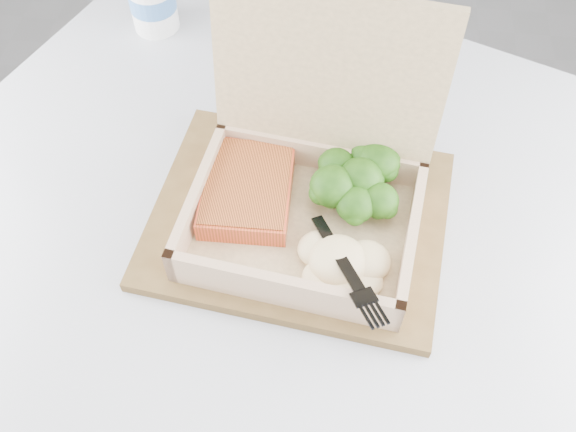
# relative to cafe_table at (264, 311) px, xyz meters

# --- Properties ---
(floor) EXTENTS (4.00, 4.00, 0.00)m
(floor) POSITION_rel_cafe_table_xyz_m (0.25, 0.31, -0.55)
(floor) COLOR gray
(floor) RESTS_ON ground
(cafe_table) EXTENTS (1.06, 1.06, 0.74)m
(cafe_table) POSITION_rel_cafe_table_xyz_m (0.00, 0.00, 0.00)
(cafe_table) COLOR black
(cafe_table) RESTS_ON floor
(serving_tray) EXTENTS (0.34, 0.28, 0.01)m
(serving_tray) POSITION_rel_cafe_table_xyz_m (0.04, 0.02, 0.20)
(serving_tray) COLOR brown
(serving_tray) RESTS_ON cafe_table
(takeout_container) EXTENTS (0.26, 0.24, 0.22)m
(takeout_container) POSITION_rel_cafe_table_xyz_m (0.05, 0.03, 0.26)
(takeout_container) COLOR tan
(takeout_container) RESTS_ON serving_tray
(salmon_fillet) EXTENTS (0.10, 0.12, 0.03)m
(salmon_fillet) POSITION_rel_cafe_table_xyz_m (-0.01, 0.03, 0.23)
(salmon_fillet) COLOR #E34B2C
(salmon_fillet) RESTS_ON takeout_container
(broccoli_pile) EXTENTS (0.11, 0.11, 0.04)m
(broccoli_pile) POSITION_rel_cafe_table_xyz_m (0.10, 0.05, 0.23)
(broccoli_pile) COLOR #306817
(broccoli_pile) RESTS_ON takeout_container
(mashed_potatoes) EXTENTS (0.09, 0.08, 0.03)m
(mashed_potatoes) POSITION_rel_cafe_table_xyz_m (0.09, -0.05, 0.23)
(mashed_potatoes) COLOR beige
(mashed_potatoes) RESTS_ON takeout_container
(plastic_fork) EXTENTS (0.09, 0.14, 0.03)m
(plastic_fork) POSITION_rel_cafe_table_xyz_m (0.08, -0.03, 0.24)
(plastic_fork) COLOR black
(plastic_fork) RESTS_ON mashed_potatoes
(paper_cup) EXTENTS (0.06, 0.06, 0.08)m
(paper_cup) POSITION_rel_cafe_table_xyz_m (-0.19, 0.32, 0.23)
(paper_cup) COLOR white
(paper_cup) RESTS_ON cafe_table
(receipt) EXTENTS (0.12, 0.15, 0.00)m
(receipt) POSITION_rel_cafe_table_xyz_m (0.08, 0.20, 0.19)
(receipt) COLOR white
(receipt) RESTS_ON cafe_table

